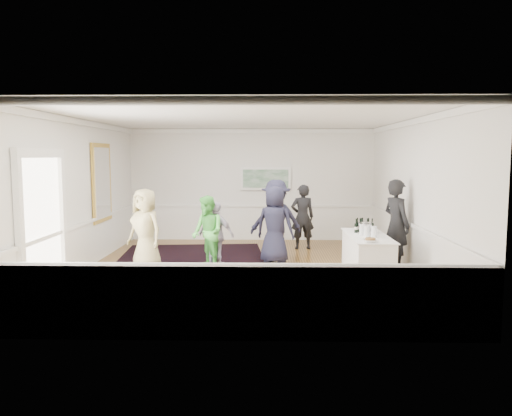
{
  "coord_description": "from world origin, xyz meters",
  "views": [
    {
      "loc": [
        0.44,
        -10.35,
        2.44
      ],
      "look_at": [
        0.21,
        0.2,
        1.33
      ],
      "focal_mm": 35.0,
      "sensor_mm": 36.0,
      "label": 1
    }
  ],
  "objects_px": {
    "guest_lilac": "(216,235)",
    "nut_bowl": "(370,240)",
    "guest_tan": "(145,230)",
    "serving_table": "(367,255)",
    "guest_dark_a": "(276,219)",
    "guest_navy": "(275,225)",
    "guest_dark_b": "(302,217)",
    "bartender": "(396,225)",
    "ice_bucket": "(366,228)",
    "guest_green": "(207,233)"
  },
  "relations": [
    {
      "from": "serving_table",
      "to": "guest_lilac",
      "type": "relative_size",
      "value": 1.43
    },
    {
      "from": "guest_tan",
      "to": "bartender",
      "type": "bearing_deg",
      "value": 35.05
    },
    {
      "from": "guest_dark_b",
      "to": "ice_bucket",
      "type": "height_order",
      "value": "guest_dark_b"
    },
    {
      "from": "guest_navy",
      "to": "nut_bowl",
      "type": "height_order",
      "value": "guest_navy"
    },
    {
      "from": "guest_navy",
      "to": "ice_bucket",
      "type": "xyz_separation_m",
      "value": [
        1.87,
        -0.92,
        0.06
      ]
    },
    {
      "from": "guest_tan",
      "to": "guest_dark_a",
      "type": "relative_size",
      "value": 0.94
    },
    {
      "from": "serving_table",
      "to": "guest_navy",
      "type": "relative_size",
      "value": 1.16
    },
    {
      "from": "guest_green",
      "to": "nut_bowl",
      "type": "xyz_separation_m",
      "value": [
        3.21,
        -1.33,
        0.07
      ]
    },
    {
      "from": "guest_navy",
      "to": "ice_bucket",
      "type": "bearing_deg",
      "value": 171.93
    },
    {
      "from": "bartender",
      "to": "guest_dark_a",
      "type": "distance_m",
      "value": 2.79
    },
    {
      "from": "guest_lilac",
      "to": "guest_dark_b",
      "type": "xyz_separation_m",
      "value": [
        2.03,
        2.18,
        0.13
      ]
    },
    {
      "from": "bartender",
      "to": "guest_navy",
      "type": "xyz_separation_m",
      "value": [
        -2.58,
        0.6,
        -0.09
      ]
    },
    {
      "from": "guest_tan",
      "to": "nut_bowl",
      "type": "relative_size",
      "value": 6.52
    },
    {
      "from": "guest_lilac",
      "to": "nut_bowl",
      "type": "bearing_deg",
      "value": 177.66
    },
    {
      "from": "ice_bucket",
      "to": "serving_table",
      "type": "bearing_deg",
      "value": -90.37
    },
    {
      "from": "guest_navy",
      "to": "guest_dark_b",
      "type": "bearing_deg",
      "value": -95.05
    },
    {
      "from": "guest_dark_b",
      "to": "ice_bucket",
      "type": "distance_m",
      "value": 2.89
    },
    {
      "from": "guest_tan",
      "to": "ice_bucket",
      "type": "height_order",
      "value": "guest_tan"
    },
    {
      "from": "guest_tan",
      "to": "serving_table",
      "type": "bearing_deg",
      "value": 28.99
    },
    {
      "from": "guest_tan",
      "to": "guest_dark_a",
      "type": "bearing_deg",
      "value": 59.31
    },
    {
      "from": "guest_dark_b",
      "to": "guest_navy",
      "type": "bearing_deg",
      "value": 59.1
    },
    {
      "from": "guest_dark_b",
      "to": "nut_bowl",
      "type": "distance_m",
      "value": 3.83
    },
    {
      "from": "guest_lilac",
      "to": "guest_dark_a",
      "type": "distance_m",
      "value": 1.66
    },
    {
      "from": "serving_table",
      "to": "guest_green",
      "type": "xyz_separation_m",
      "value": [
        -3.32,
        0.51,
        0.38
      ]
    },
    {
      "from": "ice_bucket",
      "to": "nut_bowl",
      "type": "distance_m",
      "value": 1.04
    },
    {
      "from": "guest_green",
      "to": "ice_bucket",
      "type": "distance_m",
      "value": 3.34
    },
    {
      "from": "bartender",
      "to": "nut_bowl",
      "type": "bearing_deg",
      "value": 122.84
    },
    {
      "from": "guest_tan",
      "to": "guest_dark_b",
      "type": "height_order",
      "value": "guest_tan"
    },
    {
      "from": "guest_lilac",
      "to": "guest_dark_b",
      "type": "height_order",
      "value": "guest_dark_b"
    },
    {
      "from": "bartender",
      "to": "nut_bowl",
      "type": "xyz_separation_m",
      "value": [
        -0.83,
        -1.35,
        -0.1
      ]
    },
    {
      "from": "guest_green",
      "to": "guest_dark_b",
      "type": "relative_size",
      "value": 0.94
    },
    {
      "from": "guest_dark_a",
      "to": "guest_dark_b",
      "type": "bearing_deg",
      "value": -130.58
    },
    {
      "from": "guest_green",
      "to": "serving_table",
      "type": "bearing_deg",
      "value": 47.64
    },
    {
      "from": "guest_lilac",
      "to": "serving_table",
      "type": "bearing_deg",
      "value": -168.16
    },
    {
      "from": "serving_table",
      "to": "guest_lilac",
      "type": "height_order",
      "value": "guest_lilac"
    },
    {
      "from": "bartender",
      "to": "guest_dark_a",
      "type": "xyz_separation_m",
      "value": [
        -2.54,
        1.14,
        -0.03
      ]
    },
    {
      "from": "bartender",
      "to": "guest_navy",
      "type": "height_order",
      "value": "bartender"
    },
    {
      "from": "guest_tan",
      "to": "guest_dark_a",
      "type": "distance_m",
      "value": 3.12
    },
    {
      "from": "ice_bucket",
      "to": "guest_lilac",
      "type": "bearing_deg",
      "value": 171.29
    },
    {
      "from": "serving_table",
      "to": "nut_bowl",
      "type": "distance_m",
      "value": 0.95
    },
    {
      "from": "guest_lilac",
      "to": "guest_navy",
      "type": "height_order",
      "value": "guest_navy"
    },
    {
      "from": "bartender",
      "to": "guest_dark_a",
      "type": "relative_size",
      "value": 1.04
    },
    {
      "from": "bartender",
      "to": "guest_lilac",
      "type": "relative_size",
      "value": 1.35
    },
    {
      "from": "ice_bucket",
      "to": "guest_navy",
      "type": "bearing_deg",
      "value": 153.81
    },
    {
      "from": "bartender",
      "to": "guest_tan",
      "type": "xyz_separation_m",
      "value": [
        -5.31,
        -0.3,
        -0.09
      ]
    },
    {
      "from": "nut_bowl",
      "to": "guest_tan",
      "type": "bearing_deg",
      "value": 166.78
    },
    {
      "from": "guest_tan",
      "to": "guest_lilac",
      "type": "distance_m",
      "value": 1.53
    },
    {
      "from": "serving_table",
      "to": "ice_bucket",
      "type": "relative_size",
      "value": 7.88
    },
    {
      "from": "guest_dark_a",
      "to": "nut_bowl",
      "type": "xyz_separation_m",
      "value": [
        1.72,
        -2.49,
        -0.07
      ]
    },
    {
      "from": "guest_lilac",
      "to": "guest_dark_a",
      "type": "xyz_separation_m",
      "value": [
        1.32,
        0.98,
        0.22
      ]
    }
  ]
}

